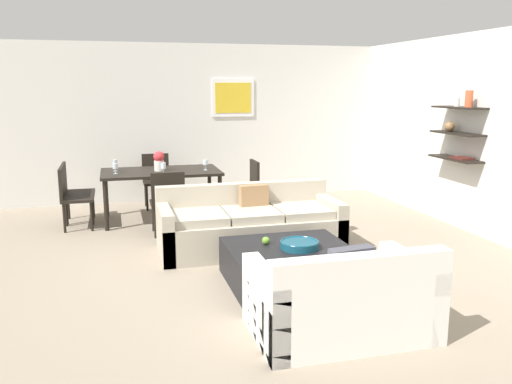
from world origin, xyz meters
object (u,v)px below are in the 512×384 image
at_px(candle_jar, 307,241).
at_px(wine_glass_head, 158,158).
at_px(coffee_table, 288,264).
at_px(wine_glass_right_near, 205,163).
at_px(wine_glass_left_near, 115,166).
at_px(dining_chair_right_near, 247,185).
at_px(wine_glass_left_far, 115,163).
at_px(decorative_bowl, 299,244).
at_px(apple_on_coffee_table, 266,241).
at_px(dining_chair_foot, 168,199).
at_px(dining_chair_left_near, 71,194).
at_px(dining_table, 161,175).
at_px(sofa_beige, 250,227).
at_px(dining_chair_head, 156,177).
at_px(wine_glass_foot, 163,166).
at_px(loveseat_white, 342,300).
at_px(centerpiece_vase, 159,161).
at_px(dining_chair_left_far, 73,188).

xyz_separation_m(candle_jar, wine_glass_head, (-1.22, 3.40, 0.47)).
bearing_deg(coffee_table, wine_glass_right_near, 97.08).
relative_size(wine_glass_right_near, wine_glass_left_near, 1.02).
bearing_deg(dining_chair_right_near, coffee_table, -95.42).
height_order(wine_glass_right_near, wine_glass_left_far, wine_glass_left_far).
distance_m(wine_glass_head, wine_glass_left_far, 0.72).
height_order(decorative_bowl, candle_jar, decorative_bowl).
distance_m(apple_on_coffee_table, wine_glass_head, 3.42).
relative_size(dining_chair_foot, wine_glass_right_near, 5.71).
bearing_deg(dining_chair_left_near, dining_table, 9.92).
bearing_deg(wine_glass_left_near, dining_chair_right_near, -2.98).
height_order(sofa_beige, dining_chair_left_near, dining_chair_left_near).
xyz_separation_m(dining_chair_left_near, wine_glass_right_near, (1.93, 0.10, 0.36)).
relative_size(dining_table, wine_glass_head, 9.67).
relative_size(candle_jar, wine_glass_left_far, 0.39).
xyz_separation_m(dining_chair_foot, wine_glass_head, (-0.00, 1.34, 0.38)).
height_order(dining_chair_head, wine_glass_left_near, wine_glass_left_near).
bearing_deg(wine_glass_left_far, dining_chair_right_near, -10.16).
xyz_separation_m(sofa_beige, wine_glass_right_near, (-0.25, 1.69, 0.57)).
bearing_deg(wine_glass_right_near, dining_chair_head, 122.51).
bearing_deg(wine_glass_foot, dining_chair_left_near, 170.53).
distance_m(loveseat_white, wine_glass_head, 4.82).
distance_m(dining_chair_left_near, wine_glass_right_near, 1.96).
bearing_deg(candle_jar, wine_glass_foot, 115.75).
bearing_deg(decorative_bowl, wine_glass_foot, 112.59).
bearing_deg(wine_glass_left_far, wine_glass_head, 25.59).
height_order(coffee_table, wine_glass_head, wine_glass_head).
bearing_deg(decorative_bowl, loveseat_white, -92.24).
height_order(dining_table, wine_glass_left_near, wine_glass_left_near).
relative_size(dining_chair_right_near, centerpiece_vase, 3.00).
height_order(dining_chair_head, wine_glass_right_near, wine_glass_right_near).
relative_size(dining_chair_left_far, centerpiece_vase, 3.00).
xyz_separation_m(candle_jar, dining_chair_left_near, (-2.49, 2.74, 0.09)).
bearing_deg(loveseat_white, wine_glass_left_far, 111.40).
relative_size(loveseat_white, dining_chair_head, 1.62).
bearing_deg(dining_chair_foot, coffee_table, -64.28).
distance_m(dining_chair_head, wine_glass_left_near, 1.27).
height_order(candle_jar, dining_chair_left_far, dining_chair_left_far).
xyz_separation_m(coffee_table, dining_chair_right_near, (0.26, 2.78, 0.31)).
height_order(coffee_table, wine_glass_left_far, wine_glass_left_far).
relative_size(loveseat_white, decorative_bowl, 3.62).
xyz_separation_m(coffee_table, wine_glass_right_near, (-0.36, 2.88, 0.67)).
relative_size(coffee_table, apple_on_coffee_table, 15.11).
height_order(dining_table, wine_glass_foot, wine_glass_foot).
height_order(loveseat_white, dining_chair_head, dining_chair_head).
height_order(candle_jar, apple_on_coffee_table, apple_on_coffee_table).
distance_m(loveseat_white, dining_chair_head, 5.25).
distance_m(apple_on_coffee_table, wine_glass_left_far, 3.35).
bearing_deg(decorative_bowl, wine_glass_left_far, 118.70).
height_order(dining_chair_left_far, wine_glass_head, wine_glass_head).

